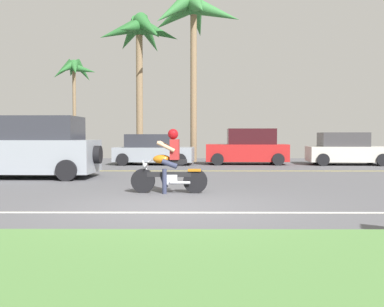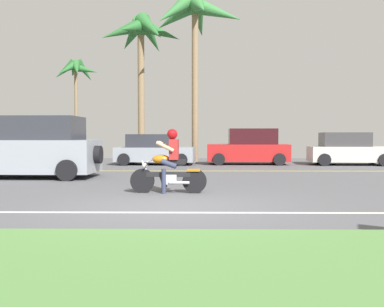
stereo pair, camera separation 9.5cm
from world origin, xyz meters
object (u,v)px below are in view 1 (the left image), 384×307
Objects in this scene: parked_car_0 at (42,149)px; palm_tree_2 at (140,37)px; suv_nearby at (29,148)px; parked_car_1 at (153,150)px; parked_car_2 at (248,148)px; palm_tree_1 at (74,73)px; parked_car_3 at (346,150)px; palm_tree_0 at (192,18)px; motorcyclist at (170,166)px.

palm_tree_2 is at bearing 35.22° from parked_car_0.
suv_nearby is 0.55× the size of palm_tree_2.
parked_car_1 is 0.97× the size of parked_car_2.
palm_tree_1 is (-4.69, 3.56, 4.12)m from parked_car_1.
palm_tree_0 is at bearing 161.29° from parked_car_3.
motorcyclist is at bearing -82.36° from parked_car_1.
palm_tree_2 reaches higher than palm_tree_1.
suv_nearby is 7.52m from parked_car_0.
motorcyclist is 0.48× the size of parked_car_0.
parked_car_1 is at bearing 97.64° from motorcyclist.
parked_car_0 is at bearing 122.28° from motorcyclist.
suv_nearby is 1.17× the size of parked_car_2.
parked_car_0 is at bearing 176.63° from parked_car_3.
parked_car_0 is 10.11m from palm_tree_0.
palm_tree_2 reaches higher than motorcyclist.
palm_tree_1 is at bearing 142.80° from parked_car_1.
parked_car_2 is 10.57m from palm_tree_1.
parked_car_0 is 0.46× the size of palm_tree_2.
palm_tree_1 is 0.69× the size of palm_tree_2.
parked_car_0 is at bearing 106.69° from suv_nearby.
parked_car_0 is (-6.89, 10.91, 0.08)m from motorcyclist.
motorcyclist is at bearing -57.72° from parked_car_0.
motorcyclist is at bearing -66.25° from palm_tree_1.
suv_nearby is 1.20× the size of parked_car_0.
palm_tree_1 is (-6.07, 13.78, 4.15)m from motorcyclist.
parked_car_1 is at bearing -7.12° from parked_car_0.
palm_tree_2 is (-1.09, 3.82, 6.17)m from parked_car_1.
motorcyclist is 15.62m from palm_tree_1.
motorcyclist is 0.22× the size of palm_tree_2.
parked_car_2 is 0.47× the size of palm_tree_2.
parked_car_0 is at bearing 177.26° from parked_car_2.
parked_car_0 is (-2.16, 7.20, -0.24)m from suv_nearby.
palm_tree_1 reaches higher than parked_car_2.
parked_car_3 is at bearing -3.37° from parked_car_0.
parked_car_3 is at bearing -4.75° from parked_car_2.
suv_nearby is 10.86m from palm_tree_1.
suv_nearby is 13.93m from parked_car_3.
motorcyclist is at bearing -127.34° from parked_car_3.
palm_tree_1 reaches higher than parked_car_3.
parked_car_3 is (9.04, -0.17, 0.03)m from parked_car_1.
suv_nearby reaches higher than motorcyclist.
parked_car_1 is (3.36, 6.51, -0.28)m from suv_nearby.
parked_car_1 is 7.34m from palm_tree_2.
suv_nearby is at bearing -139.44° from parked_car_2.
palm_tree_0 reaches higher than parked_car_2.
motorcyclist is 12.90m from parked_car_0.
suv_nearby is 12.10m from palm_tree_2.
parked_car_0 is at bearing -167.88° from palm_tree_0.
parked_car_0 is 5.56m from parked_car_1.
parked_car_1 is at bearing -128.98° from palm_tree_0.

